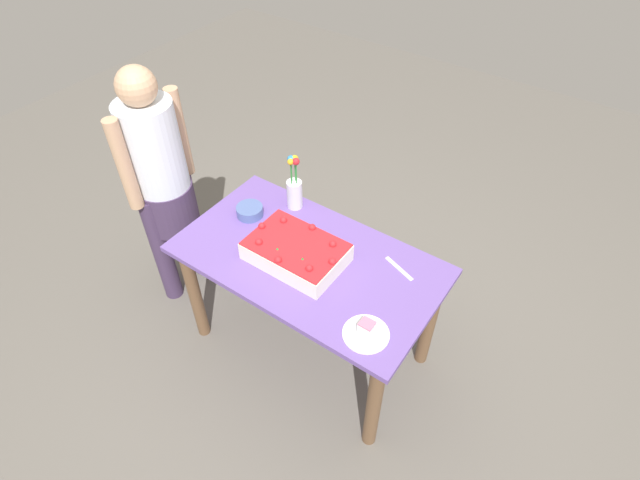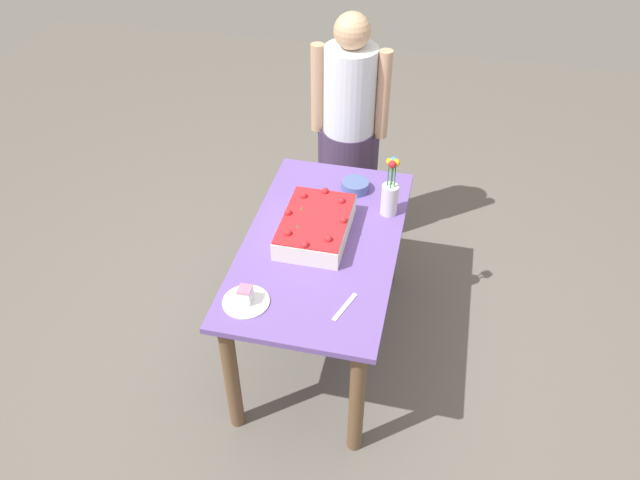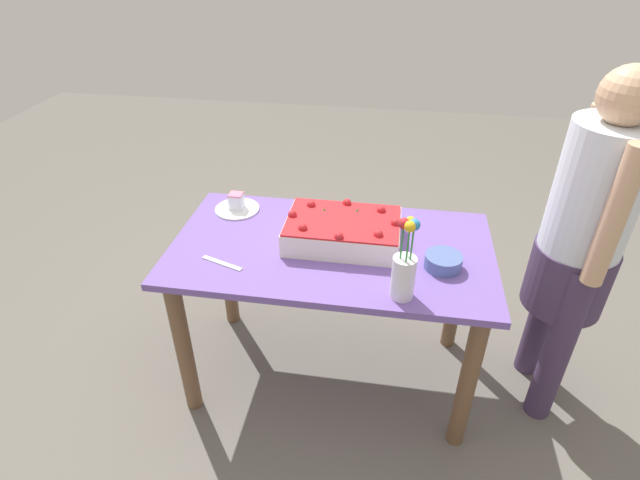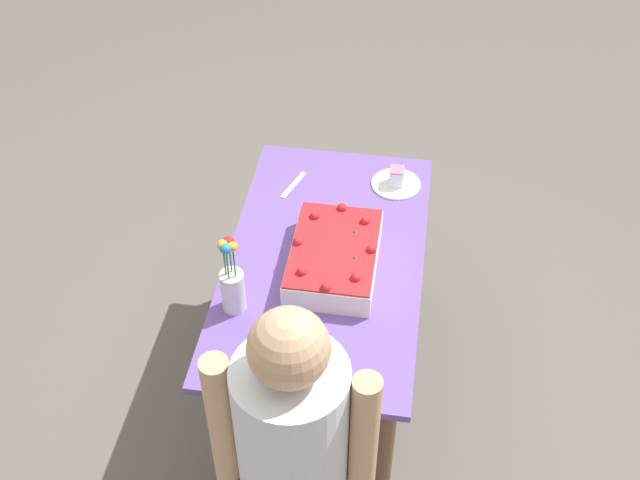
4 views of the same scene
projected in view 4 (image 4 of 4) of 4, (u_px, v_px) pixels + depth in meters
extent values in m
plane|color=#635E57|center=(324.00, 378.00, 3.50)|extent=(8.00, 8.00, 0.00)
cube|color=#6C4FA1|center=(325.00, 261.00, 3.00)|extent=(1.31, 0.73, 0.03)
cylinder|color=brown|center=(382.00, 460.00, 2.81)|extent=(0.07, 0.07, 0.71)
cylinder|color=brown|center=(407.00, 236.00, 3.64)|extent=(0.07, 0.07, 0.71)
cylinder|color=brown|center=(221.00, 438.00, 2.87)|extent=(0.07, 0.07, 0.71)
cylinder|color=brown|center=(281.00, 223.00, 3.71)|extent=(0.07, 0.07, 0.71)
cube|color=white|center=(334.00, 258.00, 2.93)|extent=(0.46, 0.31, 0.10)
cube|color=red|center=(334.00, 247.00, 2.89)|extent=(0.45, 0.31, 0.01)
sphere|color=red|center=(342.00, 208.00, 3.03)|extent=(0.04, 0.04, 0.04)
sphere|color=red|center=(315.00, 216.00, 3.00)|extent=(0.04, 0.04, 0.04)
sphere|color=red|center=(298.00, 242.00, 2.90)|extent=(0.04, 0.04, 0.04)
sphere|color=red|center=(301.00, 272.00, 2.79)|extent=(0.04, 0.04, 0.04)
sphere|color=red|center=(326.00, 287.00, 2.73)|extent=(0.04, 0.04, 0.04)
sphere|color=red|center=(356.00, 278.00, 2.77)|extent=(0.04, 0.04, 0.04)
sphere|color=red|center=(371.00, 249.00, 2.87)|extent=(0.04, 0.04, 0.04)
sphere|color=red|center=(365.00, 221.00, 2.98)|extent=(0.04, 0.04, 0.04)
cone|color=#2D8438|center=(355.00, 258.00, 2.84)|extent=(0.02, 0.02, 0.02)
cone|color=#2D8438|center=(355.00, 232.00, 2.94)|extent=(0.02, 0.02, 0.02)
cylinder|color=white|center=(396.00, 184.00, 3.30)|extent=(0.20, 0.20, 0.01)
cube|color=white|center=(396.00, 177.00, 3.28)|extent=(0.06, 0.06, 0.07)
cube|color=pink|center=(397.00, 170.00, 3.25)|extent=(0.06, 0.06, 0.01)
cube|color=silver|center=(293.00, 185.00, 3.30)|extent=(0.18, 0.08, 0.00)
cylinder|color=silver|center=(233.00, 291.00, 2.76)|extent=(0.08, 0.08, 0.16)
cylinder|color=#2D8438|center=(230.00, 257.00, 2.67)|extent=(0.01, 0.01, 0.14)
sphere|color=red|center=(229.00, 242.00, 2.62)|extent=(0.04, 0.04, 0.04)
cylinder|color=#2D8438|center=(224.00, 260.00, 2.66)|extent=(0.01, 0.01, 0.14)
sphere|color=yellow|center=(223.00, 245.00, 2.61)|extent=(0.04, 0.04, 0.04)
cylinder|color=#2D8438|center=(227.00, 264.00, 2.64)|extent=(0.01, 0.01, 0.14)
sphere|color=#2B7EBF|center=(226.00, 249.00, 2.60)|extent=(0.04, 0.04, 0.04)
cylinder|color=#2D8438|center=(234.00, 262.00, 2.65)|extent=(0.01, 0.01, 0.14)
sphere|color=gold|center=(233.00, 247.00, 2.60)|extent=(0.03, 0.03, 0.03)
cylinder|color=#4F64A0|center=(282.00, 342.00, 2.66)|extent=(0.14, 0.14, 0.05)
cylinder|color=silver|center=(292.00, 433.00, 2.10)|extent=(0.30, 0.30, 0.52)
sphere|color=tan|center=(289.00, 348.00, 1.85)|extent=(0.20, 0.20, 0.20)
cylinder|color=tan|center=(364.00, 442.00, 2.07)|extent=(0.08, 0.08, 0.52)
cylinder|color=tan|center=(222.00, 424.00, 2.12)|extent=(0.08, 0.08, 0.52)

